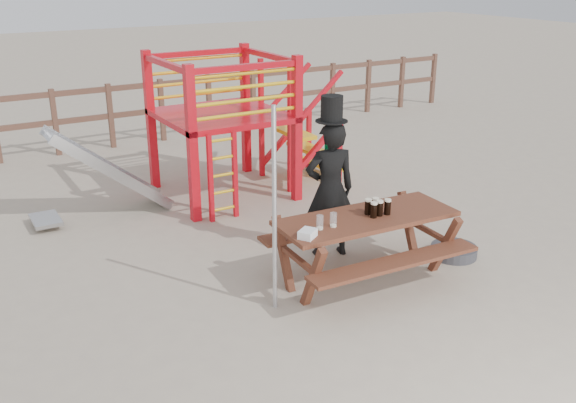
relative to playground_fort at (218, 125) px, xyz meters
The scene contains 10 objects.
ground 3.74m from the playground_fort, 91.99° to the right, with size 60.00×60.00×0.00m, color tan.
back_fence 3.44m from the playground_fort, 92.08° to the left, with size 15.09×0.09×1.20m.
playground_fort is the anchor object (origin of this frame).
picnic_table 3.40m from the playground_fort, 86.90° to the right, with size 2.03×1.46×0.76m.
man_with_hat 2.60m from the playground_fort, 85.06° to the right, with size 0.67×0.53×1.92m.
metal_pole 3.50m from the playground_fort, 105.89° to the right, with size 0.05×0.05×2.08m, color #B2B2B7.
parasol_base 3.84m from the playground_fort, 66.65° to the right, with size 0.55×0.55×0.23m.
paper_bag 3.58m from the playground_fort, 100.77° to the right, with size 0.18×0.14×0.08m, color white.
stout_pints 3.39m from the playground_fort, 85.11° to the right, with size 0.25×0.18×0.17m.
empty_glasses 3.43m from the playground_fort, 96.23° to the right, with size 0.23×0.08×0.15m.
Camera 1 is at (-3.65, -4.78, 3.29)m, focal length 40.00 mm.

